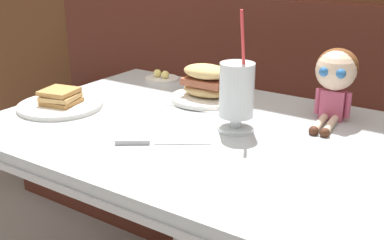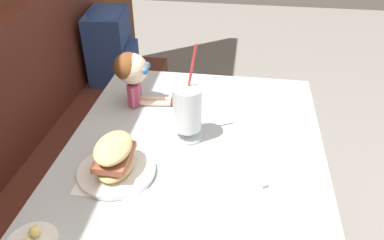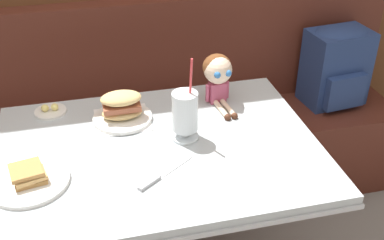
{
  "view_description": "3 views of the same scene",
  "coord_description": "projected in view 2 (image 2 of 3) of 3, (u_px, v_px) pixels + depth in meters",
  "views": [
    {
      "loc": [
        0.65,
        -0.82,
        1.19
      ],
      "look_at": [
        0.01,
        0.15,
        0.77
      ],
      "focal_mm": 44.39,
      "sensor_mm": 36.0,
      "label": 1
    },
    {
      "loc": [
        -0.86,
        0.05,
        1.47
      ],
      "look_at": [
        0.12,
        0.2,
        0.8
      ],
      "focal_mm": 35.13,
      "sensor_mm": 36.0,
      "label": 2
    },
    {
      "loc": [
        -0.21,
        -1.16,
        1.69
      ],
      "look_at": [
        0.13,
        0.22,
        0.8
      ],
      "focal_mm": 45.02,
      "sensor_mm": 36.0,
      "label": 3
    }
  ],
  "objects": [
    {
      "name": "backpack",
      "position": [
        110.0,
        43.0,
        2.07
      ],
      "size": [
        0.32,
        0.27,
        0.41
      ],
      "color": "navy",
      "rests_on": "booth_bench"
    },
    {
      "name": "butter_knife",
      "position": [
        250.0,
        170.0,
        1.07
      ],
      "size": [
        0.2,
        0.15,
        0.01
      ],
      "color": "silver",
      "rests_on": "diner_table"
    },
    {
      "name": "sandwich_plate",
      "position": [
        115.0,
        161.0,
        1.04
      ],
      "size": [
        0.22,
        0.22,
        0.12
      ],
      "color": "white",
      "rests_on": "diner_table"
    },
    {
      "name": "seated_doll",
      "position": [
        132.0,
        72.0,
        1.32
      ],
      "size": [
        0.12,
        0.22,
        0.2
      ],
      "color": "#B74C6B",
      "rests_on": "diner_table"
    },
    {
      "name": "booth_bench",
      "position": [
        29.0,
        226.0,
        1.43
      ],
      "size": [
        2.6,
        0.48,
        1.0
      ],
      "color": "#512319",
      "rests_on": "ground"
    },
    {
      "name": "diner_table",
      "position": [
        192.0,
        204.0,
        1.24
      ],
      "size": [
        1.11,
        0.81,
        0.74
      ],
      "color": "#B2BCC1",
      "rests_on": "ground"
    },
    {
      "name": "milkshake_glass",
      "position": [
        187.0,
        111.0,
        1.16
      ],
      "size": [
        0.1,
        0.1,
        0.32
      ],
      "color": "silver",
      "rests_on": "diner_table"
    }
  ]
}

